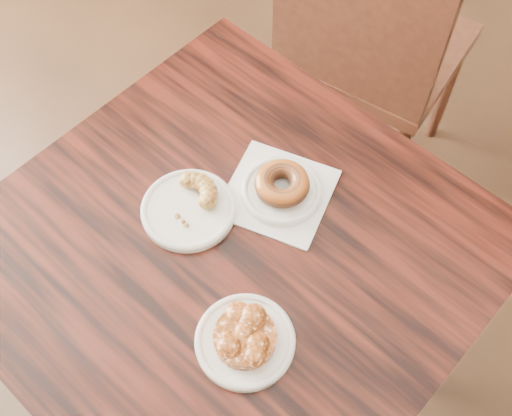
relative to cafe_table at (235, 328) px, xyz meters
The scene contains 9 objects.
cafe_table is the anchor object (origin of this frame).
chair_far 0.87m from the cafe_table, 95.15° to the left, with size 0.47×0.47×0.90m, color black, non-canonical shape.
napkin 0.40m from the cafe_table, 82.67° to the left, with size 0.18×0.18×0.00m, color white.
plate_donut 0.41m from the cafe_table, 80.48° to the left, with size 0.14×0.14×0.01m, color white.
plate_cruller 0.39m from the cafe_table, 166.42° to the left, with size 0.17×0.17×0.01m, color white.
plate_fritter 0.42m from the cafe_table, 49.05° to the right, with size 0.16×0.16×0.01m, color white.
glazed_donut 0.43m from the cafe_table, 80.48° to the left, with size 0.10×0.10×0.03m, color brown.
apple_fritter 0.44m from the cafe_table, 49.05° to the right, with size 0.14×0.14×0.03m, color #431E07, non-canonical shape.
cruller_fragment 0.41m from the cafe_table, 166.42° to the left, with size 0.11×0.11×0.03m, color #5C2D12, non-canonical shape.
Camera 1 is at (0.10, -0.40, 1.71)m, focal length 45.00 mm.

